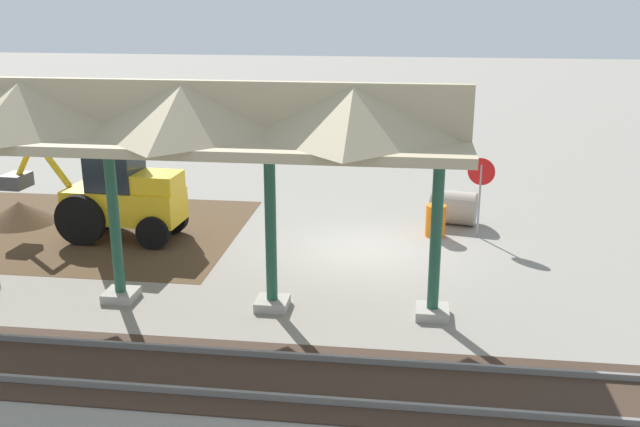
{
  "coord_description": "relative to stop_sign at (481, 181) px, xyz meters",
  "views": [
    {
      "loc": [
        -1.08,
        17.95,
        6.58
      ],
      "look_at": [
        0.98,
        2.06,
        1.6
      ],
      "focal_mm": 40.0,
      "sensor_mm": 36.0,
      "label": 1
    }
  ],
  "objects": [
    {
      "name": "concrete_pipe",
      "position": [
        0.63,
        -1.12,
        -1.13
      ],
      "size": [
        1.47,
        1.23,
        0.99
      ],
      "color": "#9E9384",
      "rests_on": "ground"
    },
    {
      "name": "rail_tracks",
      "position": [
        3.03,
        8.36,
        -1.6
      ],
      "size": [
        60.0,
        2.58,
        0.15
      ],
      "color": "slate",
      "rests_on": "ground"
    },
    {
      "name": "dirt_mound",
      "position": [
        13.49,
        0.38,
        -1.63
      ],
      "size": [
        4.55,
        4.55,
        1.25
      ],
      "primitive_type": "cone",
      "color": "#4C3823",
      "rests_on": "ground"
    },
    {
      "name": "ground_plane",
      "position": [
        3.03,
        1.45,
        -1.63
      ],
      "size": [
        120.0,
        120.0,
        0.0
      ],
      "primitive_type": "plane",
      "color": "gray"
    },
    {
      "name": "stop_sign",
      "position": [
        0.0,
        0.0,
        0.0
      ],
      "size": [
        0.73,
        0.27,
        2.26
      ],
      "color": "gray",
      "rests_on": "ground"
    },
    {
      "name": "traffic_barrel",
      "position": [
        1.18,
        0.09,
        -1.18
      ],
      "size": [
        0.56,
        0.56,
        0.9
      ],
      "primitive_type": "cylinder",
      "color": "orange",
      "rests_on": "ground"
    },
    {
      "name": "dirt_work_zone",
      "position": [
        11.61,
        0.89,
        -1.62
      ],
      "size": [
        9.76,
        7.0,
        0.01
      ],
      "primitive_type": "cube",
      "color": "#4C3823",
      "rests_on": "ground"
    },
    {
      "name": "backhoe",
      "position": [
        9.88,
        1.39,
        -0.36
      ],
      "size": [
        5.18,
        1.85,
        2.82
      ],
      "color": "yellow",
      "rests_on": "ground"
    }
  ]
}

